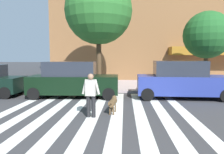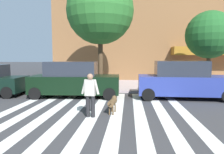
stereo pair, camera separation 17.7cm
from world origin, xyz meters
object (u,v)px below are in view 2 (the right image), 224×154
object	(u,v)px
pedestrian_bystander	(202,75)
dog_on_leash	(113,102)
parked_car_behind_first	(74,80)
street_tree_middle	(210,35)
street_tree_nearest	(100,11)
pedestrian_dog_walker	(90,93)
parked_car_third_in_line	(183,81)

from	to	relation	value
pedestrian_bystander	dog_on_leash	bearing A→B (deg)	-134.24
parked_car_behind_first	pedestrian_bystander	size ratio (longest dim) A/B	3.02
street_tree_middle	dog_on_leash	world-z (taller)	street_tree_middle
parked_car_behind_first	dog_on_leash	world-z (taller)	parked_car_behind_first
parked_car_behind_first	pedestrian_bystander	xyz separation A→B (m)	(7.74, 2.26, 0.12)
street_tree_nearest	pedestrian_dog_walker	size ratio (longest dim) A/B	4.44
pedestrian_dog_walker	parked_car_behind_first	bearing A→B (deg)	112.89
parked_car_third_in_line	street_tree_middle	distance (m)	4.47
parked_car_third_in_line	pedestrian_dog_walker	size ratio (longest dim) A/B	2.98
street_tree_middle	parked_car_third_in_line	bearing A→B (deg)	-129.82
pedestrian_dog_walker	dog_on_leash	size ratio (longest dim) A/B	1.53
parked_car_third_in_line	street_tree_nearest	world-z (taller)	street_tree_nearest
parked_car_third_in_line	pedestrian_dog_walker	world-z (taller)	parked_car_third_in_line
street_tree_nearest	street_tree_middle	distance (m)	7.27
street_tree_nearest	pedestrian_dog_walker	world-z (taller)	street_tree_nearest
parked_car_behind_first	street_tree_nearest	bearing A→B (deg)	64.03
pedestrian_dog_walker	pedestrian_bystander	bearing A→B (deg)	44.94
dog_on_leash	pedestrian_bystander	world-z (taller)	pedestrian_bystander
street_tree_nearest	dog_on_leash	world-z (taller)	street_tree_nearest
pedestrian_bystander	parked_car_third_in_line	bearing A→B (deg)	-128.31
parked_car_behind_first	pedestrian_dog_walker	bearing A→B (deg)	-67.11
parked_car_behind_first	parked_car_third_in_line	bearing A→B (deg)	0.03
parked_car_behind_first	street_tree_nearest	size ratio (longest dim) A/B	0.68
street_tree_nearest	street_tree_middle	world-z (taller)	street_tree_nearest
street_tree_middle	pedestrian_bystander	size ratio (longest dim) A/B	3.08
street_tree_nearest	pedestrian_dog_walker	xyz separation A→B (m)	(0.47, -6.22, -4.30)
street_tree_middle	pedestrian_dog_walker	size ratio (longest dim) A/B	3.08
parked_car_third_in_line	street_tree_middle	bearing A→B (deg)	50.18
dog_on_leash	parked_car_behind_first	bearing A→B (deg)	126.86
parked_car_behind_first	pedestrian_dog_walker	distance (m)	4.17
street_tree_nearest	dog_on_leash	xyz separation A→B (m)	(1.25, -5.59, -4.79)
pedestrian_dog_walker	dog_on_leash	xyz separation A→B (m)	(0.79, 0.63, -0.48)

